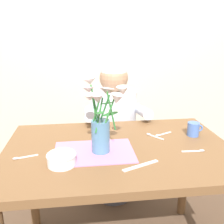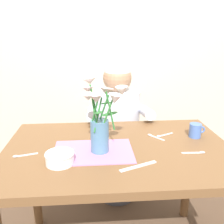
% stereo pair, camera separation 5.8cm
% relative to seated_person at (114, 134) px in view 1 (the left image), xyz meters
% --- Properties ---
extents(wood_panel_backdrop, '(4.00, 0.10, 2.50)m').
position_rel_seated_person_xyz_m(wood_panel_backdrop, '(-0.05, 0.43, 0.69)').
color(wood_panel_backdrop, beige).
rests_on(wood_panel_backdrop, ground_plane).
extents(dining_table, '(1.20, 0.80, 0.74)m').
position_rel_seated_person_xyz_m(dining_table, '(-0.05, -0.62, 0.08)').
color(dining_table, brown).
rests_on(dining_table, ground_plane).
extents(seated_person, '(0.45, 0.47, 1.14)m').
position_rel_seated_person_xyz_m(seated_person, '(0.00, 0.00, 0.00)').
color(seated_person, '#4C4C56').
rests_on(seated_person, ground_plane).
extents(striped_placemat, '(0.40, 0.28, 0.00)m').
position_rel_seated_person_xyz_m(striped_placemat, '(-0.19, -0.66, 0.18)').
color(striped_placemat, '#B275A3').
rests_on(striped_placemat, dining_table).
extents(flower_vase, '(0.24, 0.23, 0.37)m').
position_rel_seated_person_xyz_m(flower_vase, '(-0.15, -0.66, 0.36)').
color(flower_vase, teal).
rests_on(flower_vase, dining_table).
extents(ceramic_bowl, '(0.14, 0.14, 0.06)m').
position_rel_seated_person_xyz_m(ceramic_bowl, '(-0.34, -0.77, 0.21)').
color(ceramic_bowl, white).
rests_on(ceramic_bowl, dining_table).
extents(dinner_knife, '(0.18, 0.09, 0.00)m').
position_rel_seated_person_xyz_m(dinner_knife, '(0.01, -0.83, 0.18)').
color(dinner_knife, silver).
rests_on(dinner_knife, dining_table).
extents(coffee_cup, '(0.09, 0.07, 0.08)m').
position_rel_seated_person_xyz_m(coffee_cup, '(0.40, -0.51, 0.22)').
color(coffee_cup, '#476BB7').
rests_on(coffee_cup, dining_table).
extents(spoon_0, '(0.12, 0.02, 0.01)m').
position_rel_seated_person_xyz_m(spoon_0, '(0.33, -0.72, 0.18)').
color(spoon_0, silver).
rests_on(spoon_0, dining_table).
extents(spoon_1, '(0.09, 0.10, 0.01)m').
position_rel_seated_person_xyz_m(spoon_1, '(0.16, -0.49, 0.18)').
color(spoon_1, silver).
rests_on(spoon_1, dining_table).
extents(spoon_2, '(0.12, 0.05, 0.01)m').
position_rel_seated_person_xyz_m(spoon_2, '(-0.54, -0.68, 0.18)').
color(spoon_2, silver).
rests_on(spoon_2, dining_table).
extents(spoon_3, '(0.11, 0.07, 0.01)m').
position_rel_seated_person_xyz_m(spoon_3, '(0.22, -0.48, 0.18)').
color(spoon_3, silver).
rests_on(spoon_3, dining_table).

